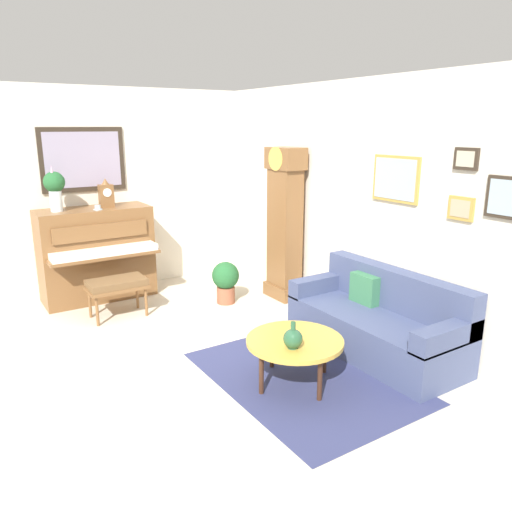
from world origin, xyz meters
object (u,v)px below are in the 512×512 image
at_px(piano, 97,254).
at_px(grandfather_clock, 285,228).
at_px(mantel_clock, 106,194).
at_px(flower_vase, 55,186).
at_px(potted_plant, 226,280).
at_px(piano_bench, 117,285).
at_px(coffee_table, 295,342).
at_px(green_jug, 293,339).
at_px(couch, 378,322).
at_px(teacup, 98,208).

bearing_deg(piano, grandfather_clock, 58.28).
xyz_separation_m(mantel_clock, flower_vase, (-0.00, -0.63, 0.14)).
relative_size(mantel_clock, potted_plant, 0.68).
bearing_deg(piano_bench, coffee_table, 18.72).
xyz_separation_m(coffee_table, flower_vase, (-3.29, -1.28, 1.15)).
height_order(coffee_table, flower_vase, flower_vase).
bearing_deg(mantel_clock, potted_plant, 46.62).
bearing_deg(coffee_table, piano, -165.78).
xyz_separation_m(coffee_table, green_jug, (0.13, -0.13, 0.12)).
bearing_deg(grandfather_clock, coffee_table, -33.56).
distance_m(piano_bench, couch, 3.11).
distance_m(piano, green_jug, 3.50).
bearing_deg(teacup, couch, 32.38).
height_order(mantel_clock, green_jug, mantel_clock).
height_order(piano_bench, couch, couch).
distance_m(teacup, green_jug, 3.43).
distance_m(grandfather_clock, couch, 2.01).
height_order(piano, grandfather_clock, grandfather_clock).
xyz_separation_m(couch, green_jug, (0.21, -1.26, 0.21)).
xyz_separation_m(piano, green_jug, (3.43, 0.71, -0.11)).
bearing_deg(teacup, piano_bench, -2.24).
bearing_deg(potted_plant, piano_bench, -101.99).
height_order(piano, coffee_table, piano).
relative_size(flower_vase, potted_plant, 1.04).
height_order(piano_bench, flower_vase, flower_vase).
distance_m(coffee_table, teacup, 3.36).
distance_m(teacup, potted_plant, 1.89).
bearing_deg(piano_bench, piano, 179.70).
bearing_deg(green_jug, couch, 99.39).
bearing_deg(flower_vase, piano_bench, 28.53).
distance_m(piano, flower_vase, 1.03).
bearing_deg(coffee_table, flower_vase, -158.71).
bearing_deg(piano_bench, couch, 39.43).
bearing_deg(couch, flower_vase, -143.07).
bearing_deg(potted_plant, grandfather_clock, 74.60).
bearing_deg(flower_vase, grandfather_clock, 62.96).
xyz_separation_m(piano, teacup, (0.15, 0.02, 0.64)).
bearing_deg(piano, mantel_clock, 89.16).
bearing_deg(green_jug, grandfather_clock, 145.76).
relative_size(piano_bench, green_jug, 2.92).
relative_size(coffee_table, green_jug, 3.67).
xyz_separation_m(piano, potted_plant, (1.11, 1.35, -0.30)).
relative_size(piano_bench, coffee_table, 0.80).
bearing_deg(mantel_clock, grandfather_clock, 55.99).
bearing_deg(flower_vase, teacup, 72.82).
relative_size(couch, flower_vase, 3.28).
relative_size(piano, grandfather_clock, 0.71).
bearing_deg(couch, potted_plant, -163.68).
relative_size(piano_bench, potted_plant, 1.25).
distance_m(piano_bench, coffee_table, 2.61).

